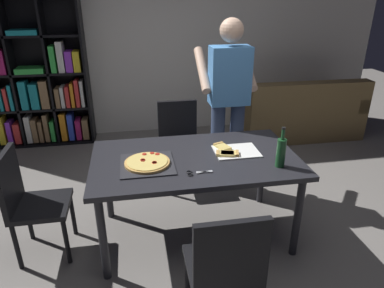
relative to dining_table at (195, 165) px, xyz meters
name	(u,v)px	position (x,y,z in m)	size (l,w,h in m)	color
ground_plane	(195,233)	(0.00, 0.00, -0.68)	(12.00, 12.00, 0.00)	gray
back_wall	(161,34)	(0.00, 2.60, 0.72)	(6.40, 0.10, 2.80)	silver
dining_table	(195,165)	(0.00, 0.00, 0.00)	(1.64, 0.94, 0.75)	#232328
chair_near_camera	(225,266)	(0.00, -0.96, -0.16)	(0.42, 0.42, 0.90)	black
chair_far_side	(179,138)	(0.00, 0.96, -0.16)	(0.42, 0.42, 0.90)	black
chair_left_end	(28,198)	(-1.31, 0.00, -0.16)	(0.42, 0.42, 0.90)	black
couch	(299,115)	(1.90, 1.99, -0.37)	(1.71, 0.86, 0.85)	brown
bookshelf	(32,81)	(-1.75, 2.37, 0.19)	(1.40, 0.35, 1.95)	black
person_serving_pizza	(228,98)	(0.47, 0.74, 0.32)	(0.55, 0.54, 1.75)	#38476B
pepperoni_pizza_on_tray	(147,163)	(-0.39, -0.07, 0.09)	(0.41, 0.41, 0.04)	#2D2D33
pizza_slices_on_towel	(231,151)	(0.31, 0.04, 0.08)	(0.37, 0.30, 0.03)	white
wine_bottle	(281,152)	(0.60, -0.26, 0.19)	(0.07, 0.07, 0.32)	#194723
kitchen_scissors	(195,173)	(-0.05, -0.26, 0.08)	(0.19, 0.08, 0.01)	silver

